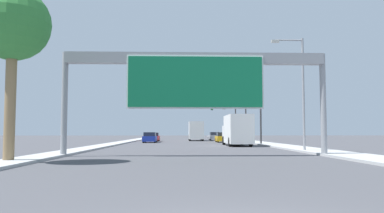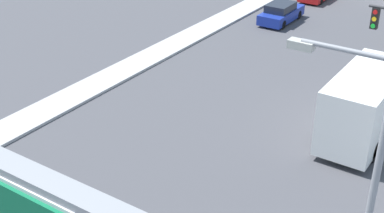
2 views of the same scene
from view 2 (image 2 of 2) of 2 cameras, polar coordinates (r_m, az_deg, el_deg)
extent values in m
cylinder|color=black|center=(46.07, 13.55, 10.91)|extent=(0.22, 0.64, 0.64)
cube|color=navy|center=(41.11, 9.49, 9.64)|extent=(1.83, 4.46, 0.73)
cube|color=#1E232D|center=(40.73, 9.43, 10.42)|extent=(1.61, 2.32, 0.56)
cylinder|color=black|center=(42.70, 9.29, 10.01)|extent=(0.22, 0.64, 0.64)
cylinder|color=black|center=(42.09, 11.29, 9.59)|extent=(0.22, 0.64, 0.64)
cylinder|color=black|center=(40.31, 7.57, 9.08)|extent=(0.22, 0.64, 0.64)
cylinder|color=black|center=(39.67, 9.66, 8.62)|extent=(0.22, 0.64, 0.64)
cube|color=silver|center=(25.47, 17.93, 0.19)|extent=(2.41, 6.01, 3.02)
cylinder|color=black|center=(29.82, 18.02, 1.46)|extent=(0.28, 1.00, 1.00)
cylinder|color=black|center=(25.05, 14.15, -3.16)|extent=(0.28, 1.00, 1.00)
cylinder|color=black|center=(24.58, 18.77, -4.50)|extent=(0.28, 1.00, 1.00)
cube|color=black|center=(27.91, 18.94, 8.89)|extent=(0.35, 0.28, 1.05)
cylinder|color=red|center=(27.66, 18.96, 9.49)|extent=(0.22, 0.04, 0.22)
cylinder|color=yellow|center=(27.77, 18.85, 8.81)|extent=(0.22, 0.04, 0.22)
cylinder|color=green|center=(27.87, 18.74, 8.13)|extent=(0.22, 0.04, 0.22)
cylinder|color=gray|center=(12.08, 16.29, 5.76)|extent=(2.15, 0.12, 0.12)
cube|color=#B2B2A8|center=(12.44, 11.57, 6.46)|extent=(0.60, 0.28, 0.20)
camera|label=1|loc=(24.11, -95.74, -35.26)|focal=35.00mm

